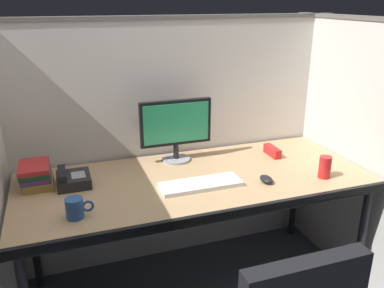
% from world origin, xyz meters
% --- Properties ---
extents(cubicle_partition_rear, '(2.21, 0.06, 1.57)m').
position_xyz_m(cubicle_partition_rear, '(0.00, 0.74, 0.79)').
color(cubicle_partition_rear, beige).
rests_on(cubicle_partition_rear, ground).
extents(cubicle_partition_right, '(0.06, 1.41, 1.57)m').
position_xyz_m(cubicle_partition_right, '(0.99, 0.20, 0.79)').
color(cubicle_partition_right, beige).
rests_on(cubicle_partition_right, ground).
extents(desk, '(1.90, 0.80, 0.74)m').
position_xyz_m(desk, '(0.00, 0.29, 0.69)').
color(desk, tan).
rests_on(desk, ground).
extents(monitor_center, '(0.43, 0.17, 0.37)m').
position_xyz_m(monitor_center, '(-0.02, 0.58, 0.96)').
color(monitor_center, gray).
rests_on(monitor_center, desk).
extents(keyboard_main, '(0.43, 0.15, 0.02)m').
position_xyz_m(keyboard_main, '(-0.01, 0.19, 0.75)').
color(keyboard_main, silver).
rests_on(keyboard_main, desk).
extents(computer_mouse, '(0.06, 0.10, 0.04)m').
position_xyz_m(computer_mouse, '(0.34, 0.12, 0.76)').
color(computer_mouse, black).
rests_on(computer_mouse, desk).
extents(desk_phone, '(0.17, 0.19, 0.09)m').
position_xyz_m(desk_phone, '(-0.64, 0.43, 0.77)').
color(desk_phone, black).
rests_on(desk_phone, desk).
extents(coffee_mug, '(0.13, 0.08, 0.09)m').
position_xyz_m(coffee_mug, '(-0.64, 0.08, 0.79)').
color(coffee_mug, '#264C8C').
rests_on(coffee_mug, desk).
extents(book_stack, '(0.16, 0.23, 0.12)m').
position_xyz_m(book_stack, '(-0.81, 0.49, 0.80)').
color(book_stack, olive).
rests_on(book_stack, desk).
extents(soda_can, '(0.07, 0.07, 0.12)m').
position_xyz_m(soda_can, '(0.67, 0.07, 0.80)').
color(soda_can, red).
rests_on(soda_can, desk).
extents(red_stapler, '(0.04, 0.15, 0.06)m').
position_xyz_m(red_stapler, '(0.57, 0.46, 0.77)').
color(red_stapler, red).
rests_on(red_stapler, desk).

